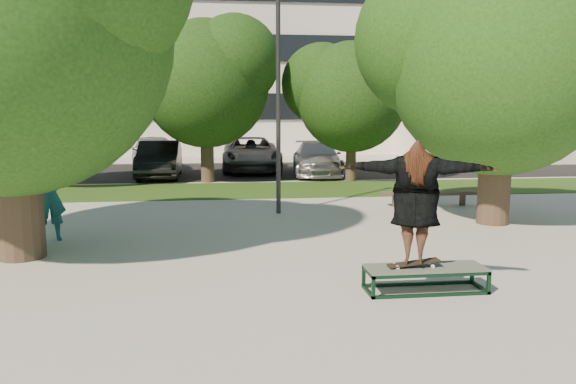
{
  "coord_description": "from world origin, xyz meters",
  "views": [
    {
      "loc": [
        -0.55,
        -9.65,
        2.68
      ],
      "look_at": [
        0.71,
        0.6,
        1.2
      ],
      "focal_mm": 35.0,
      "sensor_mm": 36.0,
      "label": 1
    }
  ],
  "objects": [
    {
      "name": "side_building",
      "position": [
        18.0,
        22.0,
        4.0
      ],
      "size": [
        15.0,
        10.0,
        8.0
      ],
      "primitive_type": "cube",
      "color": "beige",
      "rests_on": "ground"
    },
    {
      "name": "bg_tree_mid",
      "position": [
        -1.08,
        12.08,
        4.02
      ],
      "size": [
        5.76,
        4.92,
        6.24
      ],
      "color": "#38281E",
      "rests_on": "ground"
    },
    {
      "name": "bg_tree_right",
      "position": [
        4.43,
        11.57,
        3.49
      ],
      "size": [
        5.04,
        4.31,
        5.43
      ],
      "color": "#38281E",
      "rests_on": "ground"
    },
    {
      "name": "bench",
      "position": [
        5.41,
        5.62,
        0.35
      ],
      "size": [
        2.72,
        0.44,
        0.42
      ],
      "rotation": [
        0.0,
        0.0,
        -0.03
      ],
      "color": "brown",
      "rests_on": "ground"
    },
    {
      "name": "tree_left",
      "position": [
        -4.29,
        1.09,
        4.42
      ],
      "size": [
        6.96,
        5.95,
        7.12
      ],
      "color": "#38281E",
      "rests_on": "ground"
    },
    {
      "name": "office_building",
      "position": [
        -2.0,
        31.98,
        8.0
      ],
      "size": [
        30.0,
        14.12,
        16.0
      ],
      "color": "beige",
      "rests_on": "ground"
    },
    {
      "name": "skater_rig",
      "position": [
        2.31,
        -1.79,
        1.37
      ],
      "size": [
        2.32,
        1.31,
        1.91
      ],
      "rotation": [
        0.0,
        0.0,
        2.81
      ],
      "color": "white",
      "rests_on": "grind_box"
    },
    {
      "name": "bystander",
      "position": [
        -4.08,
        2.39,
        0.95
      ],
      "size": [
        0.82,
        0.71,
        1.9
      ],
      "primitive_type": "imported",
      "rotation": [
        0.0,
        0.0,
        0.44
      ],
      "color": "#165555",
      "rests_on": "ground"
    },
    {
      "name": "car_grey",
      "position": [
        0.91,
        15.88,
        0.77
      ],
      "size": [
        2.71,
        5.6,
        1.54
      ],
      "primitive_type": "imported",
      "rotation": [
        0.0,
        0.0,
        -0.03
      ],
      "color": "slate",
      "rests_on": "asphalt_strip"
    },
    {
      "name": "car_silver_b",
      "position": [
        3.59,
        13.93,
        0.7
      ],
      "size": [
        2.45,
        5.01,
        1.4
      ],
      "primitive_type": "imported",
      "rotation": [
        0.0,
        0.0,
        -0.1
      ],
      "color": "#A7A7AB",
      "rests_on": "asphalt_strip"
    },
    {
      "name": "car_silver_a",
      "position": [
        -3.5,
        16.49,
        0.82
      ],
      "size": [
        2.72,
        5.09,
        1.65
      ],
      "primitive_type": "imported",
      "rotation": [
        0.0,
        0.0,
        0.17
      ],
      "color": "#A8A8AD",
      "rests_on": "asphalt_strip"
    },
    {
      "name": "car_dark",
      "position": [
        -2.97,
        13.66,
        0.75
      ],
      "size": [
        1.68,
        4.6,
        1.51
      ],
      "primitive_type": "imported",
      "rotation": [
        0.0,
        0.0,
        0.02
      ],
      "color": "black",
      "rests_on": "asphalt_strip"
    },
    {
      "name": "bg_tree_left",
      "position": [
        -6.57,
        11.07,
        3.73
      ],
      "size": [
        5.28,
        4.51,
        5.77
      ],
      "color": "#38281E",
      "rests_on": "ground"
    },
    {
      "name": "tree_right",
      "position": [
        5.92,
        3.08,
        4.09
      ],
      "size": [
        6.24,
        5.33,
        6.51
      ],
      "color": "#38281E",
      "rests_on": "ground"
    },
    {
      "name": "ground",
      "position": [
        0.0,
        0.0,
        0.0
      ],
      "size": [
        120.0,
        120.0,
        0.0
      ],
      "primitive_type": "plane",
      "color": "#A8A49A",
      "rests_on": "ground"
    },
    {
      "name": "grass_strip",
      "position": [
        1.0,
        9.5,
        0.01
      ],
      "size": [
        30.0,
        4.0,
        0.02
      ],
      "primitive_type": "cube",
      "color": "#224313",
      "rests_on": "ground"
    },
    {
      "name": "asphalt_strip",
      "position": [
        0.0,
        16.0,
        0.01
      ],
      "size": [
        40.0,
        8.0,
        0.01
      ],
      "primitive_type": "cube",
      "color": "black",
      "rests_on": "ground"
    },
    {
      "name": "lamppost",
      "position": [
        1.0,
        5.0,
        3.15
      ],
      "size": [
        0.25,
        0.15,
        6.11
      ],
      "color": "#2D2D30",
      "rests_on": "ground"
    },
    {
      "name": "grind_box",
      "position": [
        2.5,
        -1.79,
        0.19
      ],
      "size": [
        1.8,
        0.6,
        0.38
      ],
      "color": "black",
      "rests_on": "ground"
    }
  ]
}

